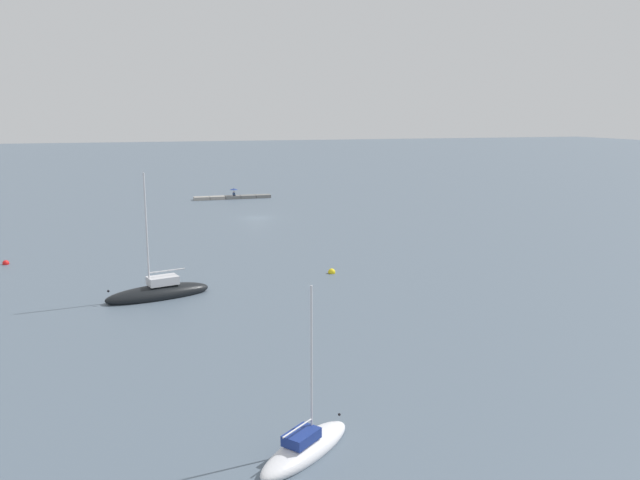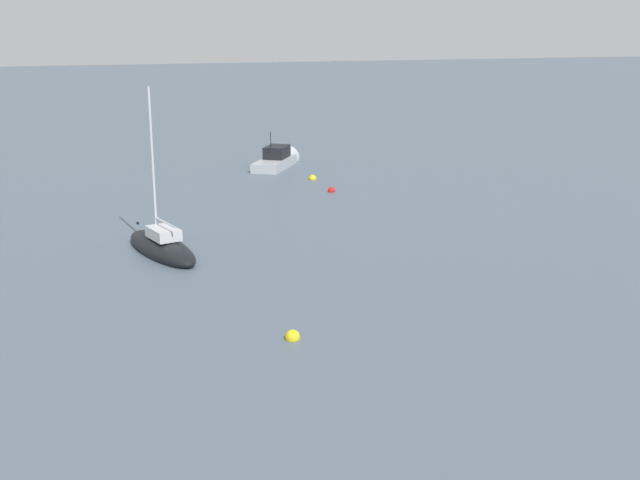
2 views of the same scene
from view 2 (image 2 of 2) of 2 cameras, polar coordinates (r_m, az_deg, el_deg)
sailboat_black_near at (r=47.96m, az=-11.41°, el=-0.48°), size 8.56×4.31×10.24m
motorboat_grey_near at (r=76.67m, az=-3.03°, el=5.76°), size 8.03×6.48×4.50m
mooring_buoy_near at (r=64.44m, az=0.84°, el=3.60°), size 0.61×0.61×0.61m
mooring_buoy_mid at (r=69.53m, az=-0.54°, el=4.49°), size 0.67×0.67×0.67m
mooring_buoy_far at (r=34.46m, az=-2.00°, el=-7.05°), size 0.66×0.66×0.66m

